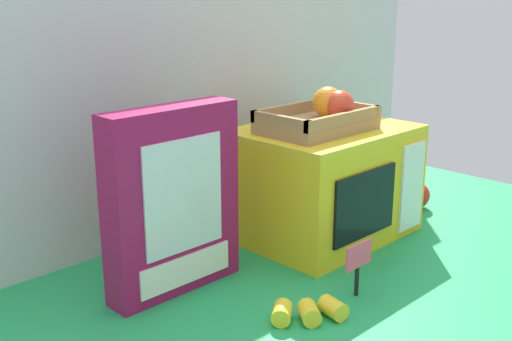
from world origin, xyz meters
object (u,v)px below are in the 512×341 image
Objects in this scene: toy_microwave at (324,182)px; food_groups_crate at (322,117)px; loose_toy_banana at (308,311)px; cookie_set_box at (173,201)px; loose_toy_apple at (417,195)px; price_sign at (358,261)px.

toy_microwave is 1.58× the size of food_groups_crate.
loose_toy_banana is at bearing -142.72° from food_groups_crate.
loose_toy_banana is (-0.31, -0.23, -0.10)m from toy_microwave.
toy_microwave is 0.40m from cookie_set_box.
loose_toy_banana is 0.64m from loose_toy_apple.
cookie_set_box is (-0.37, 0.03, -0.10)m from food_groups_crate.
food_groups_crate is at bearing -157.79° from toy_microwave.
toy_microwave is 1.10× the size of cookie_set_box.
loose_toy_apple is (0.61, 0.17, 0.02)m from loose_toy_banana.
toy_microwave is at bearing 36.16° from loose_toy_banana.
cookie_set_box is at bearing 174.03° from loose_toy_apple.
toy_microwave is at bearing 169.71° from loose_toy_apple.
cookie_set_box is at bearing 175.46° from food_groups_crate.
loose_toy_banana is (0.08, -0.25, -0.15)m from cookie_set_box.
loose_toy_banana is at bearing -143.84° from toy_microwave.
cookie_set_box reaches higher than loose_toy_banana.
price_sign is 1.55× the size of loose_toy_apple.
food_groups_crate is at bearing 172.42° from loose_toy_apple.
cookie_set_box is 3.35× the size of price_sign.
food_groups_crate is 3.61× the size of loose_toy_apple.
loose_toy_apple reaches higher than loose_toy_banana.
price_sign is 0.83× the size of loose_toy_banana.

